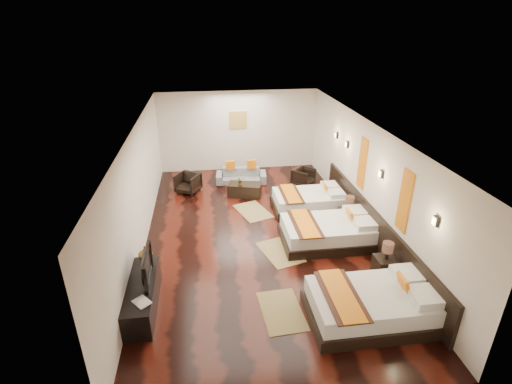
{
  "coord_description": "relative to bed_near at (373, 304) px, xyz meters",
  "views": [
    {
      "loc": [
        -1.16,
        -8.34,
        5.08
      ],
      "look_at": [
        0.01,
        0.23,
        1.1
      ],
      "focal_mm": 26.94,
      "sensor_mm": 36.0,
      "label": 1
    }
  ],
  "objects": [
    {
      "name": "bed_mid",
      "position": [
        -0.0,
        2.63,
        -0.01
      ],
      "size": [
        2.24,
        1.41,
        0.85
      ],
      "color": "black",
      "rests_on": "floor"
    },
    {
      "name": "bed_near",
      "position": [
        0.0,
        0.0,
        0.0
      ],
      "size": [
        2.3,
        1.45,
        0.88
      ],
      "color": "black",
      "rests_on": "floor"
    },
    {
      "name": "sconce_lounge",
      "position": [
        1.01,
        5.49,
        1.55
      ],
      "size": [
        0.07,
        0.12,
        0.18
      ],
      "color": "black",
      "rests_on": "right_wall"
    },
    {
      "name": "right_wall",
      "position": [
        1.05,
        3.19,
        1.1
      ],
      "size": [
        0.01,
        9.5,
        2.8
      ],
      "primitive_type": "cube",
      "color": "silver",
      "rests_on": "floor"
    },
    {
      "name": "nightstand_b",
      "position": [
        0.75,
        3.35,
        -0.0
      ],
      "size": [
        0.43,
        0.43,
        0.86
      ],
      "color": "black",
      "rests_on": "floor"
    },
    {
      "name": "jute_mat_near",
      "position": [
        -1.61,
        0.39,
        -0.29
      ],
      "size": [
        0.82,
        1.24,
        0.01
      ],
      "primitive_type": "cube",
      "rotation": [
        0.0,
        0.0,
        0.06
      ],
      "color": "olive",
      "rests_on": "floor"
    },
    {
      "name": "jute_mat_mid",
      "position": [
        -1.26,
        2.34,
        -0.29
      ],
      "size": [
        1.07,
        1.37,
        0.01
      ],
      "primitive_type": "cube",
      "rotation": [
        0.0,
        0.0,
        0.3
      ],
      "color": "olive",
      "rests_on": "floor"
    },
    {
      "name": "table_plant",
      "position": [
        -1.88,
        5.51,
        0.23
      ],
      "size": [
        0.29,
        0.27,
        0.26
      ],
      "primitive_type": "imported",
      "rotation": [
        0.0,
        0.0,
        0.33
      ],
      "color": "#2A6421",
      "rests_on": "coffee_table"
    },
    {
      "name": "armchair_right",
      "position": [
        0.25,
        6.14,
        -0.02
      ],
      "size": [
        0.87,
        0.87,
        0.57
      ],
      "primitive_type": "imported",
      "rotation": [
        0.0,
        0.0,
        0.79
      ],
      "color": "black",
      "rests_on": "floor"
    },
    {
      "name": "gold_artwork",
      "position": [
        -1.7,
        7.92,
        1.5
      ],
      "size": [
        0.6,
        0.04,
        0.6
      ],
      "primitive_type": "cube",
      "color": "#AD873F",
      "rests_on": "back_wall"
    },
    {
      "name": "ceiling",
      "position": [
        -1.7,
        3.19,
        2.5
      ],
      "size": [
        5.5,
        9.5,
        0.01
      ],
      "primitive_type": "cube",
      "color": "white",
      "rests_on": "floor"
    },
    {
      "name": "tv",
      "position": [
        -4.15,
        0.99,
        0.53
      ],
      "size": [
        0.14,
        0.97,
        0.56
      ],
      "primitive_type": "imported",
      "rotation": [
        0.0,
        0.0,
        1.58
      ],
      "color": "black",
      "rests_on": "tv_console"
    },
    {
      "name": "orange_panel_a",
      "position": [
        1.03,
        1.29,
        1.4
      ],
      "size": [
        0.04,
        0.4,
        1.3
      ],
      "primitive_type": "cube",
      "color": "#D86014",
      "rests_on": "right_wall"
    },
    {
      "name": "back_wall",
      "position": [
        -1.7,
        7.94,
        1.1
      ],
      "size": [
        5.5,
        0.01,
        2.8
      ],
      "primitive_type": "cube",
      "color": "silver",
      "rests_on": "floor"
    },
    {
      "name": "left_wall",
      "position": [
        -4.45,
        3.19,
        1.1
      ],
      "size": [
        0.01,
        9.5,
        2.8
      ],
      "primitive_type": "cube",
      "color": "silver",
      "rests_on": "floor"
    },
    {
      "name": "headboard_panel",
      "position": [
        1.01,
        2.39,
        0.15
      ],
      "size": [
        0.08,
        6.6,
        0.9
      ],
      "primitive_type": "cube",
      "color": "black",
      "rests_on": "floor"
    },
    {
      "name": "orange_panel_b",
      "position": [
        1.03,
        3.49,
        1.4
      ],
      "size": [
        0.04,
        0.4,
        1.3
      ],
      "primitive_type": "cube",
      "color": "#D86014",
      "rests_on": "right_wall"
    },
    {
      "name": "bed_far",
      "position": [
        -0.0,
        4.44,
        -0.04
      ],
      "size": [
        2.02,
        1.27,
        0.77
      ],
      "color": "black",
      "rests_on": "floor"
    },
    {
      "name": "nightstand_a",
      "position": [
        0.75,
        1.12,
        -0.0
      ],
      "size": [
        0.43,
        0.43,
        0.85
      ],
      "color": "black",
      "rests_on": "floor"
    },
    {
      "name": "book",
      "position": [
        -4.2,
        0.23,
        0.26
      ],
      "size": [
        0.38,
        0.39,
        0.03
      ],
      "primitive_type": "imported",
      "rotation": [
        0.0,
        0.0,
        0.68
      ],
      "color": "black",
      "rests_on": "tv_console"
    },
    {
      "name": "tv_console",
      "position": [
        -4.2,
        0.85,
        -0.03
      ],
      "size": [
        0.5,
        1.8,
        0.55
      ],
      "primitive_type": "cube",
      "color": "black",
      "rests_on": "floor"
    },
    {
      "name": "sofa",
      "position": [
        -1.75,
        6.63,
        -0.06
      ],
      "size": [
        1.7,
        0.8,
        0.48
      ],
      "primitive_type": "imported",
      "rotation": [
        0.0,
        0.0,
        -0.1
      ],
      "color": "slate",
      "rests_on": "floor"
    },
    {
      "name": "floor",
      "position": [
        -1.7,
        3.19,
        -0.3
      ],
      "size": [
        5.5,
        9.5,
        0.01
      ],
      "primitive_type": "cube",
      "color": "black",
      "rests_on": "ground"
    },
    {
      "name": "sconce_far",
      "position": [
        1.01,
        4.59,
        1.55
      ],
      "size": [
        0.07,
        0.12,
        0.18
      ],
      "color": "black",
      "rests_on": "right_wall"
    },
    {
      "name": "coffee_table",
      "position": [
        -1.75,
        5.58,
        -0.1
      ],
      "size": [
        1.1,
        0.75,
        0.4
      ],
      "primitive_type": "cube",
      "rotation": [
        0.0,
        0.0,
        -0.27
      ],
      "color": "black",
      "rests_on": "floor"
    },
    {
      "name": "sconce_mid",
      "position": [
        1.01,
        2.39,
        1.55
      ],
      "size": [
        0.07,
        0.12,
        0.18
      ],
      "color": "black",
      "rests_on": "right_wall"
    },
    {
      "name": "armchair_left",
      "position": [
        -3.48,
        6.1,
        0.01
      ],
      "size": [
        0.91,
        0.91,
        0.62
      ],
      "primitive_type": "imported",
      "rotation": [
        0.0,
        0.0,
        -0.52
      ],
      "color": "black",
      "rests_on": "floor"
    },
    {
      "name": "sconce_near",
      "position": [
        1.01,
        0.19,
        1.55
      ],
      "size": [
        0.07,
        0.12,
        0.18
      ],
      "color": "black",
      "rests_on": "right_wall"
    },
    {
      "name": "jute_mat_far",
      "position": [
        -1.63,
        4.49,
        -0.29
      ],
      "size": [
        1.1,
        1.38,
        0.01
      ],
      "primitive_type": "cube",
      "rotation": [
        0.0,
        0.0,
        0.33
      ],
      "color": "olive",
      "rests_on": "floor"
    },
    {
      "name": "figurine",
      "position": [
        -4.2,
        1.65,
        0.4
      ],
      "size": [
        0.33,
        0.33,
        0.3
      ],
      "primitive_type": "imported",
      "rotation": [
        0.0,
        0.0,
        -0.13
      ],
      "color": "brown",
      "rests_on": "tv_console"
    }
  ]
}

